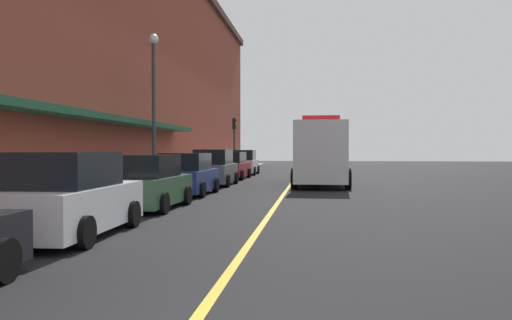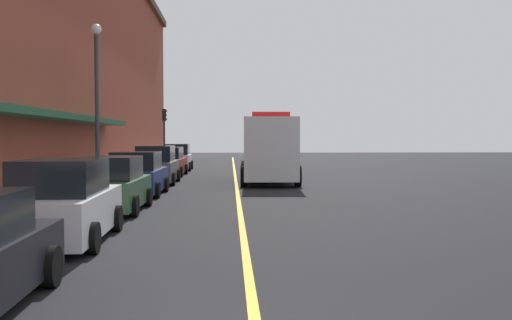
{
  "view_description": "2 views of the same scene",
  "coord_description": "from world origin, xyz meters",
  "px_view_note": "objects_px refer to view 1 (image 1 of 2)",
  "views": [
    {
      "loc": [
        1.3,
        -3.9,
        1.88
      ],
      "look_at": [
        -1.69,
        22.18,
        1.35
      ],
      "focal_mm": 36.21,
      "sensor_mm": 36.0,
      "label": 1
    },
    {
      "loc": [
        -0.31,
        -6.0,
        2.29
      ],
      "look_at": [
        1.06,
        24.13,
        1.11
      ],
      "focal_mm": 40.35,
      "sensor_mm": 36.0,
      "label": 2
    }
  ],
  "objects_px": {
    "parking_meter_2": "(148,170)",
    "traffic_light_near": "(234,134)",
    "parked_car_3": "(187,175)",
    "street_lamp_left": "(154,94)",
    "parked_car_6": "(244,163)",
    "parked_car_5": "(231,166)",
    "box_truck": "(322,154)",
    "parked_car_1": "(70,198)",
    "parking_meter_0": "(120,173)",
    "parked_car_2": "(146,184)",
    "parked_car_4": "(214,169)"
  },
  "relations": [
    {
      "from": "parked_car_1",
      "to": "parked_car_5",
      "type": "xyz_separation_m",
      "value": [
        -0.12,
        21.93,
        -0.04
      ]
    },
    {
      "from": "parked_car_5",
      "to": "parked_car_4",
      "type": "bearing_deg",
      "value": -177.65
    },
    {
      "from": "parked_car_6",
      "to": "parking_meter_2",
      "type": "relative_size",
      "value": 3.2
    },
    {
      "from": "parked_car_6",
      "to": "parking_meter_2",
      "type": "bearing_deg",
      "value": 175.24
    },
    {
      "from": "parked_car_3",
      "to": "parked_car_6",
      "type": "height_order",
      "value": "parked_car_6"
    },
    {
      "from": "parked_car_3",
      "to": "parked_car_6",
      "type": "relative_size",
      "value": 0.99
    },
    {
      "from": "parking_meter_2",
      "to": "box_truck",
      "type": "bearing_deg",
      "value": 45.94
    },
    {
      "from": "parked_car_6",
      "to": "street_lamp_left",
      "type": "distance_m",
      "value": 16.17
    },
    {
      "from": "parked_car_5",
      "to": "parked_car_6",
      "type": "relative_size",
      "value": 1.09
    },
    {
      "from": "parked_car_3",
      "to": "box_truck",
      "type": "xyz_separation_m",
      "value": [
        5.65,
        6.43,
        0.84
      ]
    },
    {
      "from": "parked_car_2",
      "to": "parked_car_5",
      "type": "bearing_deg",
      "value": 0.91
    },
    {
      "from": "parked_car_6",
      "to": "traffic_light_near",
      "type": "bearing_deg",
      "value": 19.51
    },
    {
      "from": "street_lamp_left",
      "to": "parked_car_6",
      "type": "bearing_deg",
      "value": 82.84
    },
    {
      "from": "box_truck",
      "to": "parking_meter_2",
      "type": "xyz_separation_m",
      "value": [
        -7.01,
        -7.25,
        -0.59
      ]
    },
    {
      "from": "box_truck",
      "to": "parked_car_3",
      "type": "bearing_deg",
      "value": -39.7
    },
    {
      "from": "box_truck",
      "to": "street_lamp_left",
      "type": "distance_m",
      "value": 9.33
    },
    {
      "from": "parked_car_3",
      "to": "street_lamp_left",
      "type": "height_order",
      "value": "street_lamp_left"
    },
    {
      "from": "box_truck",
      "to": "parking_meter_0",
      "type": "height_order",
      "value": "box_truck"
    },
    {
      "from": "parked_car_4",
      "to": "box_truck",
      "type": "height_order",
      "value": "box_truck"
    },
    {
      "from": "parked_car_1",
      "to": "street_lamp_left",
      "type": "relative_size",
      "value": 0.65
    },
    {
      "from": "parking_meter_0",
      "to": "parked_car_6",
      "type": "bearing_deg",
      "value": 86.33
    },
    {
      "from": "traffic_light_near",
      "to": "parking_meter_0",
      "type": "bearing_deg",
      "value": -90.14
    },
    {
      "from": "box_truck",
      "to": "parked_car_2",
      "type": "bearing_deg",
      "value": -24.5
    },
    {
      "from": "box_truck",
      "to": "traffic_light_near",
      "type": "height_order",
      "value": "traffic_light_near"
    },
    {
      "from": "box_truck",
      "to": "parking_meter_2",
      "type": "bearing_deg",
      "value": -42.46
    },
    {
      "from": "parked_car_1",
      "to": "parking_meter_0",
      "type": "height_order",
      "value": "parked_car_1"
    },
    {
      "from": "parking_meter_2",
      "to": "traffic_light_near",
      "type": "distance_m",
      "value": 21.95
    },
    {
      "from": "parked_car_1",
      "to": "parked_car_2",
      "type": "xyz_separation_m",
      "value": [
        -0.07,
        5.23,
        -0.05
      ]
    },
    {
      "from": "parked_car_2",
      "to": "box_truck",
      "type": "distance_m",
      "value": 12.88
    },
    {
      "from": "parked_car_2",
      "to": "parked_car_6",
      "type": "height_order",
      "value": "parked_car_6"
    },
    {
      "from": "parked_car_3",
      "to": "parking_meter_2",
      "type": "bearing_deg",
      "value": 121.75
    },
    {
      "from": "traffic_light_near",
      "to": "parked_car_5",
      "type": "bearing_deg",
      "value": -82.49
    },
    {
      "from": "parked_car_3",
      "to": "parked_car_4",
      "type": "distance_m",
      "value": 5.74
    },
    {
      "from": "street_lamp_left",
      "to": "box_truck",
      "type": "bearing_deg",
      "value": 31.36
    },
    {
      "from": "parked_car_3",
      "to": "traffic_light_near",
      "type": "xyz_separation_m",
      "value": [
        -1.3,
        21.03,
        2.34
      ]
    },
    {
      "from": "parked_car_6",
      "to": "box_truck",
      "type": "height_order",
      "value": "box_truck"
    },
    {
      "from": "parked_car_4",
      "to": "parking_meter_0",
      "type": "xyz_separation_m",
      "value": [
        -1.39,
        -9.61,
        0.19
      ]
    },
    {
      "from": "parked_car_3",
      "to": "parked_car_6",
      "type": "distance_m",
      "value": 17.44
    },
    {
      "from": "parked_car_2",
      "to": "parked_car_4",
      "type": "height_order",
      "value": "parked_car_4"
    },
    {
      "from": "street_lamp_left",
      "to": "parked_car_5",
      "type": "bearing_deg",
      "value": 78.98
    },
    {
      "from": "street_lamp_left",
      "to": "parked_car_1",
      "type": "bearing_deg",
      "value": -80.52
    },
    {
      "from": "parked_car_4",
      "to": "parking_meter_0",
      "type": "bearing_deg",
      "value": 171.95
    },
    {
      "from": "parking_meter_2",
      "to": "traffic_light_near",
      "type": "height_order",
      "value": "traffic_light_near"
    },
    {
      "from": "parked_car_1",
      "to": "parked_car_5",
      "type": "relative_size",
      "value": 0.96
    },
    {
      "from": "parking_meter_0",
      "to": "parked_car_3",
      "type": "bearing_deg",
      "value": 70.64
    },
    {
      "from": "parking_meter_2",
      "to": "parked_car_1",
      "type": "bearing_deg",
      "value": -81.48
    },
    {
      "from": "traffic_light_near",
      "to": "box_truck",
      "type": "bearing_deg",
      "value": -64.53
    },
    {
      "from": "parked_car_2",
      "to": "traffic_light_near",
      "type": "height_order",
      "value": "traffic_light_near"
    },
    {
      "from": "parked_car_6",
      "to": "parked_car_5",
      "type": "bearing_deg",
      "value": 178.93
    },
    {
      "from": "parked_car_3",
      "to": "box_truck",
      "type": "height_order",
      "value": "box_truck"
    }
  ]
}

